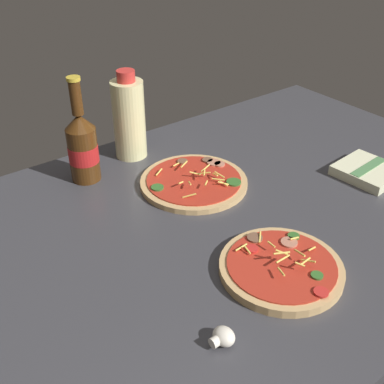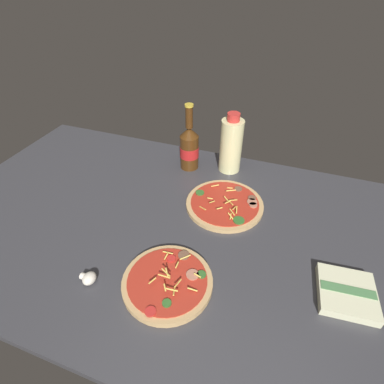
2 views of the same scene
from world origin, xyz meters
The scene contains 7 objects.
counter_slab centered at (0.00, 0.00, 1.25)cm, with size 160.00×90.00×2.50cm.
pizza_near centered at (4.54, -20.30, 3.49)cm, with size 22.81×22.81×4.98cm.
pizza_far centered at (10.29, 13.61, 3.31)cm, with size 25.39×25.39×4.53cm.
beer_bottle centered at (-8.76, 31.53, 11.32)cm, with size 7.07×7.07×25.38cm.
oil_bottle centered at (6.14, 35.29, 12.98)cm, with size 8.16×8.16×22.80cm.
mushroom_left centered at (-14.53, -26.33, 3.85)cm, with size 4.06×3.87×2.71cm.
dish_towel centered at (46.60, -8.61, 3.71)cm, with size 14.32×14.63×2.56cm.
Camera 2 is at (25.39, -60.07, 67.94)cm, focal length 28.00 mm.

